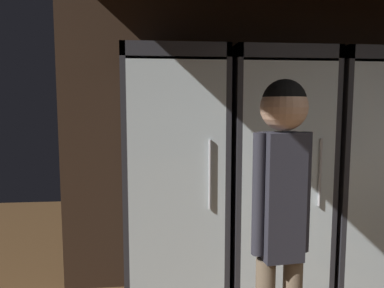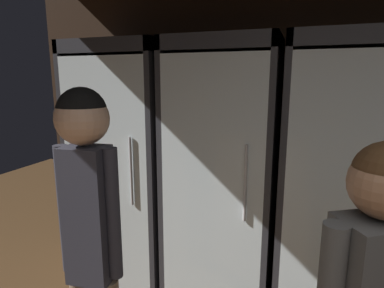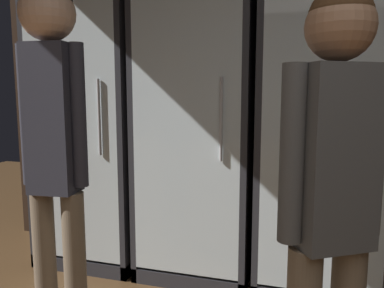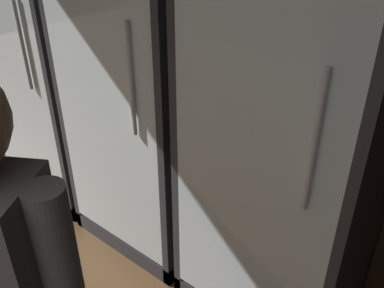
{
  "view_description": "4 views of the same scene",
  "coord_description": "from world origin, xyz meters",
  "px_view_note": "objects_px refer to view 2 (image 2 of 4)",
  "views": [
    {
      "loc": [
        -2.16,
        -0.09,
        1.62
      ],
      "look_at": [
        -1.93,
        2.32,
        1.36
      ],
      "focal_mm": 33.34,
      "sensor_mm": 36.0,
      "label": 1
    },
    {
      "loc": [
        -0.67,
        0.47,
        1.78
      ],
      "look_at": [
        -1.43,
        2.63,
        1.31
      ],
      "focal_mm": 29.76,
      "sensor_mm": 36.0,
      "label": 2
    },
    {
      "loc": [
        -0.54,
        0.25,
        1.27
      ],
      "look_at": [
        -1.21,
        2.55,
        0.95
      ],
      "focal_mm": 34.22,
      "sensor_mm": 36.0,
      "label": 3
    },
    {
      "loc": [
        0.25,
        1.28,
        1.78
      ],
      "look_at": [
        -0.83,
        2.59,
        0.79
      ],
      "focal_mm": 39.28,
      "sensor_mm": 36.0,
      "label": 4
    }
  ],
  "objects_px": {
    "cooler_left": "(223,182)",
    "cooler_far_left": "(129,172)",
    "shopper_near": "(90,223)",
    "cooler_center": "(339,194)"
  },
  "relations": [
    {
      "from": "cooler_left",
      "to": "cooler_far_left",
      "type": "bearing_deg",
      "value": 179.95
    },
    {
      "from": "cooler_left",
      "to": "shopper_near",
      "type": "height_order",
      "value": "cooler_left"
    },
    {
      "from": "cooler_far_left",
      "to": "cooler_left",
      "type": "bearing_deg",
      "value": -0.05
    },
    {
      "from": "cooler_left",
      "to": "shopper_near",
      "type": "relative_size",
      "value": 1.18
    },
    {
      "from": "cooler_center",
      "to": "shopper_near",
      "type": "relative_size",
      "value": 1.18
    },
    {
      "from": "cooler_left",
      "to": "shopper_near",
      "type": "xyz_separation_m",
      "value": [
        -0.34,
        -1.15,
        0.13
      ]
    },
    {
      "from": "shopper_near",
      "to": "cooler_center",
      "type": "bearing_deg",
      "value": 44.75
    },
    {
      "from": "shopper_near",
      "to": "cooler_left",
      "type": "bearing_deg",
      "value": 73.41
    },
    {
      "from": "cooler_left",
      "to": "shopper_near",
      "type": "distance_m",
      "value": 1.2
    },
    {
      "from": "cooler_far_left",
      "to": "shopper_near",
      "type": "height_order",
      "value": "cooler_far_left"
    }
  ]
}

